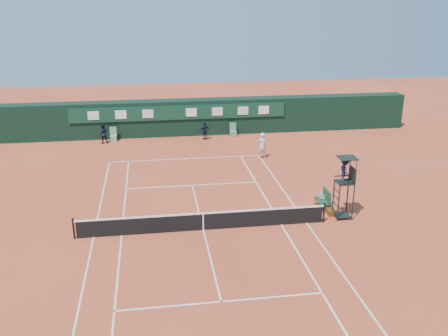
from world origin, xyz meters
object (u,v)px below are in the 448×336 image
at_px(player, 262,145).
at_px(player_bench, 324,198).
at_px(tennis_net, 203,221).
at_px(umpire_chair, 345,175).
at_px(cooler, 324,199).

bearing_deg(player, player_bench, 90.49).
bearing_deg(tennis_net, player, 63.54).
distance_m(tennis_net, player_bench, 7.25).
distance_m(tennis_net, umpire_chair, 7.82).
bearing_deg(player_bench, umpire_chair, -68.55).
height_order(tennis_net, umpire_chair, umpire_chair).
height_order(tennis_net, player_bench, same).
relative_size(player_bench, cooler, 1.86).
distance_m(umpire_chair, cooler, 2.84).
bearing_deg(player, tennis_net, 55.36).
relative_size(tennis_net, cooler, 20.00).
xyz_separation_m(tennis_net, player, (5.59, 11.23, 0.46)).
xyz_separation_m(player_bench, cooler, (0.19, 0.49, -0.27)).
xyz_separation_m(umpire_chair, player_bench, (-0.53, 1.35, -1.86)).
xyz_separation_m(cooler, player, (-1.64, 8.99, 0.64)).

